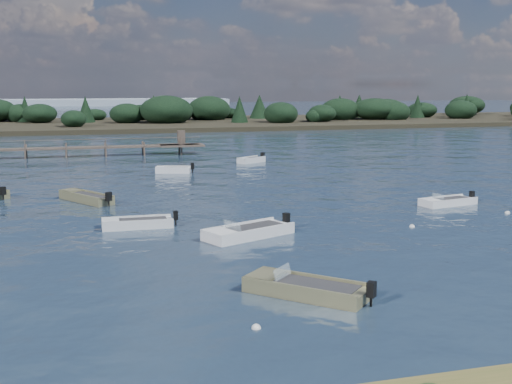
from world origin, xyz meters
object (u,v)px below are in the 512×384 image
object	(u,v)px
tender_far_grey_b	(251,161)
dinghy_extra_a	(86,199)
dinghy_near_olive	(306,291)
dinghy_mid_white_a	(248,234)
dinghy_mid_white_b	(448,203)
tender_far_white	(173,171)
dinghy_mid_grey	(137,225)

from	to	relation	value
tender_far_grey_b	dinghy_extra_a	bearing A→B (deg)	-132.34
dinghy_near_olive	dinghy_mid_white_a	bearing A→B (deg)	88.17
dinghy_mid_white_b	tender_far_white	size ratio (longest dim) A/B	1.22
tender_far_grey_b	dinghy_mid_white_a	world-z (taller)	dinghy_mid_white_a
tender_far_grey_b	dinghy_mid_white_b	distance (m)	27.19
tender_far_grey_b	dinghy_mid_grey	distance (m)	31.13
dinghy_near_olive	tender_far_grey_b	bearing A→B (deg)	77.74
dinghy_near_olive	tender_far_grey_b	distance (m)	42.41
dinghy_mid_white_b	dinghy_extra_a	bearing A→B (deg)	161.42
tender_far_white	dinghy_mid_white_a	bearing A→B (deg)	-89.46
dinghy_mid_grey	dinghy_extra_a	bearing A→B (deg)	106.16
dinghy_mid_grey	dinghy_mid_white_a	size ratio (longest dim) A/B	0.81
tender_far_grey_b	dinghy_mid_white_a	xyz separation A→B (m)	(-8.69, -31.59, -0.01)
dinghy_near_olive	tender_far_grey_b	xyz separation A→B (m)	(9.00, 41.45, 0.01)
tender_far_grey_b	tender_far_white	xyz separation A→B (m)	(-8.93, -5.65, 0.00)
tender_far_grey_b	dinghy_mid_white_b	bearing A→B (deg)	-75.98
dinghy_extra_a	dinghy_mid_white_b	world-z (taller)	dinghy_extra_a
dinghy_mid_white_a	tender_far_grey_b	bearing A→B (deg)	74.62
dinghy_near_olive	dinghy_mid_white_a	world-z (taller)	dinghy_mid_white_a
tender_far_grey_b	tender_far_white	world-z (taller)	tender_far_white
tender_far_grey_b	dinghy_mid_white_a	size ratio (longest dim) A/B	0.63
dinghy_mid_white_b	dinghy_mid_white_a	distance (m)	16.14
dinghy_mid_white_a	dinghy_extra_a	bearing A→B (deg)	121.97
dinghy_extra_a	tender_far_white	distance (m)	15.10
dinghy_mid_grey	dinghy_mid_white_a	distance (m)	6.73
dinghy_extra_a	dinghy_near_olive	distance (m)	24.26
dinghy_extra_a	dinghy_mid_white_a	world-z (taller)	dinghy_mid_white_a
tender_far_grey_b	tender_far_white	size ratio (longest dim) A/B	0.94
dinghy_near_olive	dinghy_extra_a	bearing A→B (deg)	108.89
dinghy_extra_a	dinghy_mid_grey	bearing A→B (deg)	-73.84
dinghy_near_olive	dinghy_mid_white_b	distance (m)	21.68
dinghy_near_olive	dinghy_mid_white_a	distance (m)	9.87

